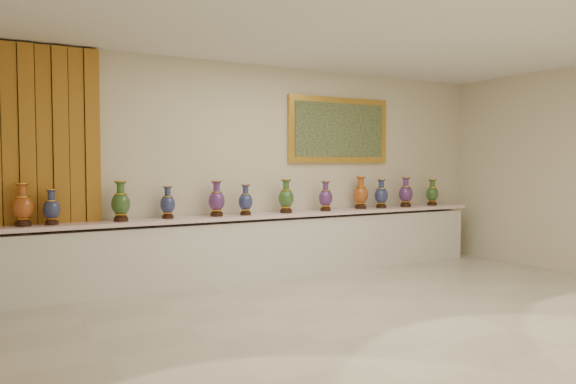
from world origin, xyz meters
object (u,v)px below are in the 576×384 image
counter (267,246)px  vase_1 (52,209)px  vase_2 (121,203)px  vase_0 (23,207)px

counter → vase_1: bearing=-179.4°
vase_1 → vase_2: vase_2 is taller
vase_2 → counter: bearing=0.7°
counter → vase_0: 3.18m
counter → vase_0: (-3.11, -0.02, 0.68)m
vase_0 → vase_1: size_ratio=1.19×
vase_0 → vase_2: bearing=-0.6°
vase_1 → vase_2: 0.79m
vase_0 → vase_1: vase_0 is taller
vase_1 → vase_2: size_ratio=0.83×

